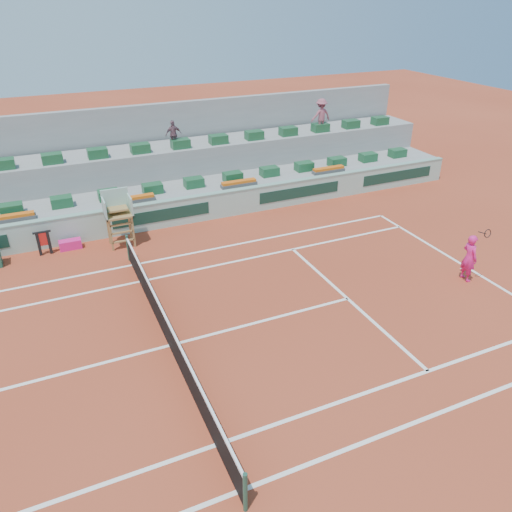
# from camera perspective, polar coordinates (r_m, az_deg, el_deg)

# --- Properties ---
(ground) EXTENTS (90.00, 90.00, 0.00)m
(ground) POSITION_cam_1_polar(r_m,az_deg,el_deg) (15.62, -9.86, -10.06)
(ground) COLOR #98341D
(ground) RESTS_ON ground
(seating_tier_lower) EXTENTS (36.00, 4.00, 1.20)m
(seating_tier_lower) POSITION_cam_1_polar(r_m,az_deg,el_deg) (24.62, -16.58, 5.63)
(seating_tier_lower) COLOR #979794
(seating_tier_lower) RESTS_ON ground
(seating_tier_upper) EXTENTS (36.00, 2.40, 2.60)m
(seating_tier_upper) POSITION_cam_1_polar(r_m,az_deg,el_deg) (25.88, -17.37, 8.27)
(seating_tier_upper) COLOR #979794
(seating_tier_upper) RESTS_ON ground
(stadium_back_wall) EXTENTS (36.00, 0.40, 4.40)m
(stadium_back_wall) POSITION_cam_1_polar(r_m,az_deg,el_deg) (27.14, -18.15, 11.06)
(stadium_back_wall) COLOR #979794
(stadium_back_wall) RESTS_ON ground
(player_bag) EXTENTS (0.88, 0.39, 0.39)m
(player_bag) POSITION_cam_1_polar(r_m,az_deg,el_deg) (22.13, -20.45, 1.24)
(player_bag) COLOR #EE1F7F
(player_bag) RESTS_ON ground
(spectator_mid) EXTENTS (0.81, 0.37, 1.37)m
(spectator_mid) POSITION_cam_1_polar(r_m,az_deg,el_deg) (25.49, -9.40, 13.55)
(spectator_mid) COLOR #724C57
(spectator_mid) RESTS_ON seating_tier_upper
(spectator_right) EXTENTS (1.17, 0.70, 1.77)m
(spectator_right) POSITION_cam_1_polar(r_m,az_deg,el_deg) (28.52, 7.43, 15.66)
(spectator_right) COLOR #9F4F5D
(spectator_right) RESTS_ON seating_tier_upper
(court_lines) EXTENTS (23.89, 11.09, 0.01)m
(court_lines) POSITION_cam_1_polar(r_m,az_deg,el_deg) (15.62, -9.86, -10.05)
(court_lines) COLOR white
(court_lines) RESTS_ON ground
(tennis_net) EXTENTS (0.10, 11.97, 1.10)m
(tennis_net) POSITION_cam_1_polar(r_m,az_deg,el_deg) (15.31, -10.02, -8.51)
(tennis_net) COLOR black
(tennis_net) RESTS_ON ground
(advertising_hoarding) EXTENTS (36.00, 0.34, 1.26)m
(advertising_hoarding) POSITION_cam_1_polar(r_m,az_deg,el_deg) (22.59, -15.64, 3.81)
(advertising_hoarding) COLOR #9DC6B5
(advertising_hoarding) RESTS_ON ground
(umpire_chair) EXTENTS (1.10, 0.90, 2.40)m
(umpire_chair) POSITION_cam_1_polar(r_m,az_deg,el_deg) (21.32, -15.54, 5.02)
(umpire_chair) COLOR olive
(umpire_chair) RESTS_ON ground
(seat_row_lower) EXTENTS (32.90, 0.60, 0.44)m
(seat_row_lower) POSITION_cam_1_polar(r_m,az_deg,el_deg) (23.50, -16.50, 6.72)
(seat_row_lower) COLOR #1B512D
(seat_row_lower) RESTS_ON seating_tier_lower
(seat_row_upper) EXTENTS (32.90, 0.60, 0.44)m
(seat_row_upper) POSITION_cam_1_polar(r_m,az_deg,el_deg) (24.86, -17.66, 11.14)
(seat_row_upper) COLOR #1B512D
(seat_row_upper) RESTS_ON seating_tier_upper
(flower_planters) EXTENTS (26.80, 0.36, 0.28)m
(flower_planters) POSITION_cam_1_polar(r_m,az_deg,el_deg) (22.67, -19.86, 5.16)
(flower_planters) COLOR #4D4D4D
(flower_planters) RESTS_ON seating_tier_lower
(towel_rack) EXTENTS (0.69, 0.11, 1.03)m
(towel_rack) POSITION_cam_1_polar(r_m,az_deg,el_deg) (21.86, -23.11, 1.59)
(towel_rack) COLOR black
(towel_rack) RESTS_ON ground
(tennis_player) EXTENTS (0.47, 0.90, 2.28)m
(tennis_player) POSITION_cam_1_polar(r_m,az_deg,el_deg) (19.80, 23.20, -0.17)
(tennis_player) COLOR #EE1F7F
(tennis_player) RESTS_ON ground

